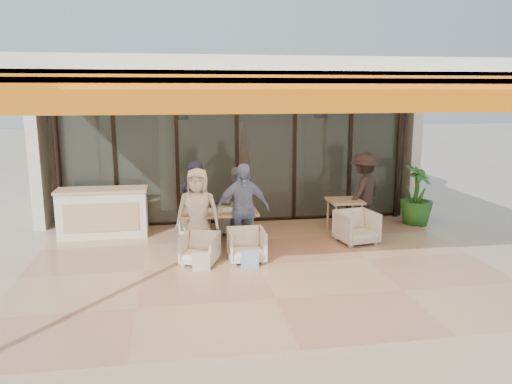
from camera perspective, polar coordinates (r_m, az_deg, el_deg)
ground at (r=8.90m, az=0.30°, el=-8.45°), size 70.00×70.00×0.00m
terrace_floor at (r=8.90m, az=0.30°, el=-8.42°), size 8.00×6.00×0.01m
terrace_structure at (r=8.11m, az=0.65°, el=13.01°), size 8.00×6.00×3.40m
glass_storefront at (r=11.42m, az=-2.20°, el=4.27°), size 8.08×0.10×3.20m
interior_block at (r=13.66m, az=-3.41°, el=8.10°), size 9.05×3.62×3.52m
host_counter at (r=10.94m, az=-17.08°, el=-2.25°), size 1.85×0.65×1.04m
dining_table at (r=9.79m, az=-4.38°, el=-2.42°), size 1.50×0.90×0.93m
chair_far_left at (r=10.77m, az=-6.97°, el=-3.26°), size 0.70×0.68×0.61m
chair_far_right at (r=10.82m, az=-2.53°, el=-2.83°), size 0.81×0.78×0.72m
chair_near_left at (r=8.95m, az=-6.45°, el=-6.29°), size 0.77×0.75×0.63m
chair_near_right at (r=9.02m, az=-1.08°, el=-5.93°), size 0.65×0.61×0.67m
diner_navy at (r=10.16m, az=-6.92°, el=-1.07°), size 0.66×0.49×1.68m
diner_grey at (r=10.25m, az=-2.21°, el=-1.34°), size 0.85×0.73×1.52m
diner_cream at (r=9.29m, az=-6.68°, el=-2.33°), size 0.90×0.68×1.66m
diner_periwinkle at (r=9.35m, az=-1.53°, el=-1.94°), size 1.03×0.46×1.73m
tote_bag_cream at (r=8.62m, az=-6.28°, el=-8.00°), size 0.30×0.10×0.34m
tote_bag_blue at (r=8.69m, az=-0.70°, el=-7.75°), size 0.30×0.10×0.34m
side_table at (r=10.88m, az=10.11°, el=-1.41°), size 0.70×0.70×0.74m
side_chair at (r=10.27m, az=11.43°, el=-3.79°), size 0.83×0.80×0.74m
standing_woman at (r=11.23m, az=12.19°, el=0.07°), size 1.26×1.21×1.72m
potted_palm at (r=11.98m, az=17.87°, el=-0.34°), size 1.10×1.10×1.39m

